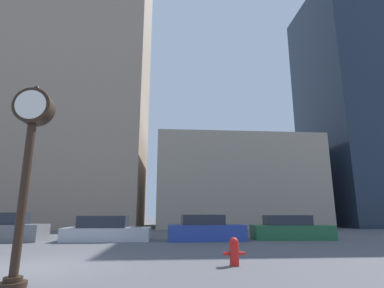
# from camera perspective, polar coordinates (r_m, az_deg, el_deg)

# --- Properties ---
(ground_plane) EXTENTS (200.00, 200.00, 0.00)m
(ground_plane) POSITION_cam_1_polar(r_m,az_deg,el_deg) (10.18, -28.74, -20.04)
(ground_plane) COLOR #515156
(building_tall_tower) EXTENTS (15.91, 12.00, 32.89)m
(building_tall_tower) POSITION_cam_1_polar(r_m,az_deg,el_deg) (38.00, -20.98, 11.17)
(building_tall_tower) COLOR gray
(building_tall_tower) RESTS_ON ground_plane
(building_storefront_row) EXTENTS (16.59, 12.00, 9.18)m
(building_storefront_row) POSITION_cam_1_polar(r_m,az_deg,el_deg) (34.24, 7.75, -7.60)
(building_storefront_row) COLOR gray
(building_storefront_row) RESTS_ON ground_plane
(building_glass_modern) EXTENTS (11.42, 12.00, 28.92)m
(building_glass_modern) POSITION_cam_1_polar(r_m,az_deg,el_deg) (42.77, 29.14, 6.44)
(building_glass_modern) COLOR #1E2838
(building_glass_modern) RESTS_ON ground_plane
(street_clock) EXTENTS (0.85, 0.57, 4.50)m
(street_clock) POSITION_cam_1_polar(r_m,az_deg,el_deg) (7.81, -28.57, -0.50)
(street_clock) COLOR black
(street_clock) RESTS_ON ground_plane
(car_grey) EXTENTS (3.98, 1.87, 1.51)m
(car_grey) POSITION_cam_1_polar(r_m,az_deg,el_deg) (19.64, -32.04, -13.58)
(car_grey) COLOR slate
(car_grey) RESTS_ON ground_plane
(car_silver) EXTENTS (4.68, 1.92, 1.34)m
(car_silver) POSITION_cam_1_polar(r_m,az_deg,el_deg) (17.80, -15.99, -15.52)
(car_silver) COLOR #BCBCC1
(car_silver) RESTS_ON ground_plane
(car_blue) EXTENTS (4.23, 1.88, 1.39)m
(car_blue) POSITION_cam_1_polar(r_m,az_deg,el_deg) (17.29, 2.57, -15.96)
(car_blue) COLOR #28429E
(car_blue) RESTS_ON ground_plane
(car_green) EXTENTS (4.61, 2.06, 1.36)m
(car_green) POSITION_cam_1_polar(r_m,az_deg,el_deg) (18.95, 18.22, -15.14)
(car_green) COLOR #236038
(car_green) RESTS_ON ground_plane
(fire_hydrant_far) EXTENTS (0.64, 0.28, 0.80)m
(fire_hydrant_far) POSITION_cam_1_polar(r_m,az_deg,el_deg) (9.50, 8.04, -19.56)
(fire_hydrant_far) COLOR red
(fire_hydrant_far) RESTS_ON ground_plane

